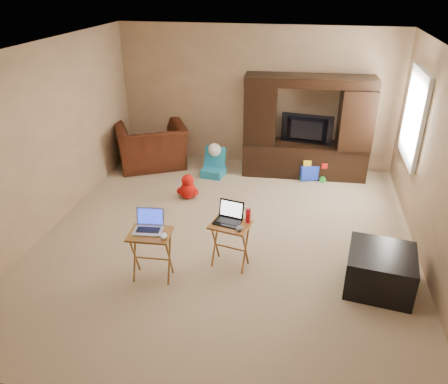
% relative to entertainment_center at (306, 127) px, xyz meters
% --- Properties ---
extents(floor, '(5.50, 5.50, 0.00)m').
position_rel_entertainment_center_xyz_m(floor, '(-0.94, -2.35, -0.88)').
color(floor, '#C8B08A').
rests_on(floor, ground).
extents(ceiling, '(5.50, 5.50, 0.00)m').
position_rel_entertainment_center_xyz_m(ceiling, '(-0.94, -2.35, 1.62)').
color(ceiling, silver).
rests_on(ceiling, ground).
extents(wall_back, '(5.00, 0.00, 5.00)m').
position_rel_entertainment_center_xyz_m(wall_back, '(-0.94, 0.40, 0.37)').
color(wall_back, tan).
rests_on(wall_back, ground).
extents(wall_front, '(5.00, 0.00, 5.00)m').
position_rel_entertainment_center_xyz_m(wall_front, '(-0.94, -5.10, 0.37)').
color(wall_front, tan).
rests_on(wall_front, ground).
extents(wall_left, '(0.00, 5.50, 5.50)m').
position_rel_entertainment_center_xyz_m(wall_left, '(-3.44, -2.35, 0.37)').
color(wall_left, tan).
rests_on(wall_left, ground).
extents(wall_right, '(0.00, 5.50, 5.50)m').
position_rel_entertainment_center_xyz_m(wall_right, '(1.56, -2.35, 0.37)').
color(wall_right, tan).
rests_on(wall_right, ground).
extents(window_pane, '(0.00, 1.20, 1.20)m').
position_rel_entertainment_center_xyz_m(window_pane, '(1.54, -0.80, 0.52)').
color(window_pane, white).
rests_on(window_pane, ground).
extents(window_frame, '(0.06, 1.14, 1.34)m').
position_rel_entertainment_center_xyz_m(window_frame, '(1.52, -0.80, 0.52)').
color(window_frame, white).
rests_on(window_frame, ground).
extents(entertainment_center, '(2.18, 0.66, 1.76)m').
position_rel_entertainment_center_xyz_m(entertainment_center, '(0.00, 0.00, 0.00)').
color(entertainment_center, black).
rests_on(entertainment_center, floor).
extents(television, '(0.90, 0.23, 0.51)m').
position_rel_entertainment_center_xyz_m(television, '(-0.00, -0.04, -0.04)').
color(television, black).
rests_on(television, entertainment_center).
extents(recliner, '(1.60, 1.53, 0.80)m').
position_rel_entertainment_center_xyz_m(recliner, '(-2.79, -0.17, -0.48)').
color(recliner, '#491D0F').
rests_on(recliner, floor).
extents(child_rocker, '(0.43, 0.48, 0.51)m').
position_rel_entertainment_center_xyz_m(child_rocker, '(-1.57, -0.39, -0.63)').
color(child_rocker, teal).
rests_on(child_rocker, floor).
extents(plush_toy, '(0.37, 0.31, 0.42)m').
position_rel_entertainment_center_xyz_m(plush_toy, '(-1.78, -1.32, -0.67)').
color(plush_toy, red).
rests_on(plush_toy, floor).
extents(push_toy, '(0.61, 0.53, 0.39)m').
position_rel_entertainment_center_xyz_m(push_toy, '(0.19, -0.15, -0.69)').
color(push_toy, blue).
rests_on(push_toy, floor).
extents(ottoman, '(0.82, 0.82, 0.47)m').
position_rel_entertainment_center_xyz_m(ottoman, '(0.98, -3.04, -0.64)').
color(ottoman, black).
rests_on(ottoman, floor).
extents(tray_table_left, '(0.50, 0.41, 0.62)m').
position_rel_entertainment_center_xyz_m(tray_table_left, '(-1.63, -3.38, -0.57)').
color(tray_table_left, '#925C23').
rests_on(tray_table_left, floor).
extents(tray_table_right, '(0.52, 0.45, 0.60)m').
position_rel_entertainment_center_xyz_m(tray_table_right, '(-0.78, -2.96, -0.58)').
color(tray_table_right, '#9C6625').
rests_on(tray_table_right, floor).
extents(laptop_left, '(0.35, 0.30, 0.24)m').
position_rel_entertainment_center_xyz_m(laptop_left, '(-1.66, -3.35, -0.14)').
color(laptop_left, '#B3B3B8').
rests_on(laptop_left, tray_table_left).
extents(laptop_right, '(0.36, 0.32, 0.24)m').
position_rel_entertainment_center_xyz_m(laptop_right, '(-0.82, -2.94, -0.16)').
color(laptop_right, black).
rests_on(laptop_right, tray_table_right).
extents(mouse_left, '(0.10, 0.14, 0.05)m').
position_rel_entertainment_center_xyz_m(mouse_left, '(-1.44, -3.45, -0.23)').
color(mouse_left, white).
rests_on(mouse_left, tray_table_left).
extents(mouse_right, '(0.09, 0.13, 0.05)m').
position_rel_entertainment_center_xyz_m(mouse_right, '(-0.65, -3.08, -0.26)').
color(mouse_right, '#47464B').
rests_on(mouse_right, tray_table_right).
extents(water_bottle, '(0.06, 0.06, 0.18)m').
position_rel_entertainment_center_xyz_m(water_bottle, '(-0.58, -2.88, -0.19)').
color(water_bottle, red).
rests_on(water_bottle, tray_table_right).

